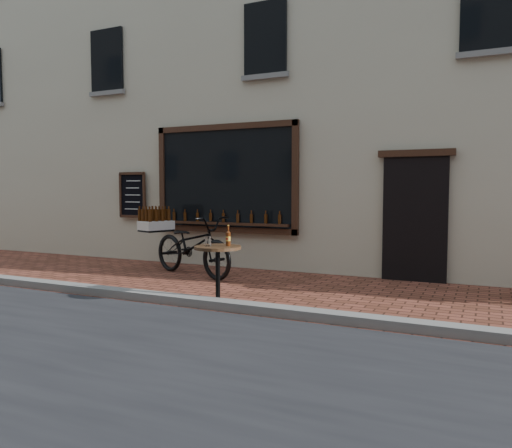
% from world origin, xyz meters
% --- Properties ---
extents(ground, '(90.00, 90.00, 0.00)m').
position_xyz_m(ground, '(0.00, 0.00, 0.00)').
color(ground, '#552A1B').
rests_on(ground, ground).
extents(kerb, '(90.00, 0.25, 0.12)m').
position_xyz_m(kerb, '(0.00, 0.20, 0.06)').
color(kerb, slate).
rests_on(kerb, ground).
extents(shop_building, '(28.00, 6.20, 10.00)m').
position_xyz_m(shop_building, '(0.00, 6.50, 5.00)').
color(shop_building, '#C0B697').
rests_on(shop_building, ground).
extents(cargo_bicycle, '(2.63, 1.49, 1.22)m').
position_xyz_m(cargo_bicycle, '(-2.01, 2.29, 0.58)').
color(cargo_bicycle, black).
rests_on(cargo_bicycle, ground).
extents(bistro_table, '(0.66, 0.66, 1.12)m').
position_xyz_m(bistro_table, '(-0.32, 0.35, 0.60)').
color(bistro_table, black).
rests_on(bistro_table, ground).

